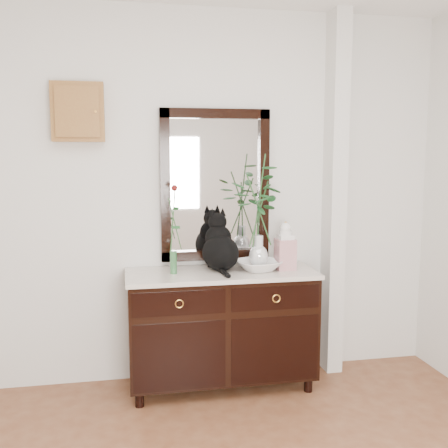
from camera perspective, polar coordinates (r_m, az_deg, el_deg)
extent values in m
cube|color=silver|center=(3.84, -2.47, 2.87)|extent=(3.60, 0.04, 2.70)
cube|color=silver|center=(4.03, 11.93, 2.94)|extent=(0.12, 0.20, 2.70)
cube|color=black|center=(3.79, -0.29, -10.96)|extent=(1.30, 0.50, 0.82)
cube|color=beige|center=(3.69, -0.30, -5.43)|extent=(1.33, 0.52, 0.03)
cube|color=black|center=(3.83, -0.96, 4.22)|extent=(0.80, 0.06, 1.10)
cube|color=white|center=(3.85, -1.00, 4.23)|extent=(0.66, 0.01, 0.96)
cube|color=brown|center=(3.76, -15.62, 11.65)|extent=(0.35, 0.10, 0.40)
imported|color=silver|center=(3.72, 3.77, -4.52)|extent=(0.37, 0.37, 0.07)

